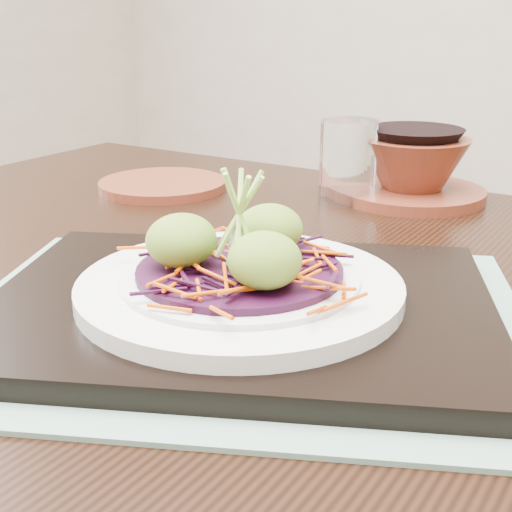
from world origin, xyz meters
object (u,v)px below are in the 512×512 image
Objects in this scene: terracotta_side_plate at (163,185)px; terracotta_bowl_set at (413,172)px; dining_table at (304,394)px; water_glass at (348,161)px; white_plate at (240,286)px; serving_tray at (240,307)px.

terracotta_side_plate is 0.31m from terracotta_bowl_set.
dining_table is 7.80× the size of terracotta_side_plate.
white_plate is at bearing -73.55° from water_glass.
water_glass is at bearing 21.91° from terracotta_side_plate.
white_plate is at bearing -39.50° from terracotta_side_plate.
water_glass reaches higher than white_plate.
terracotta_bowl_set reaches higher than white_plate.
dining_table is 3.44× the size of serving_tray.
water_glass is (0.21, 0.09, 0.04)m from terracotta_side_plate.
terracotta_bowl_set reaches higher than dining_table.
serving_tray reaches higher than terracotta_side_plate.
serving_tray is 0.02m from white_plate.
terracotta_side_plate is 0.23m from water_glass.
dining_table is at bearing -67.75° from water_glass.
terracotta_side_plate is at bearing 140.50° from white_plate.
serving_tray is 0.40m from terracotta_bowl_set.
white_plate is (-0.01, -0.08, 0.13)m from dining_table.
white_plate is 1.32× the size of terracotta_bowl_set.
serving_tray is 0.36m from water_glass.
white_plate is 0.36m from water_glass.
terracotta_bowl_set is (-0.04, 0.40, 0.02)m from serving_tray.
terracotta_side_plate is at bearing 147.89° from dining_table.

